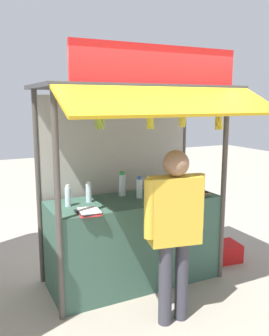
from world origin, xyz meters
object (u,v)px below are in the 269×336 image
water_bottle_right (68,196)px  banana_bunch_leftmost (150,121)px  magazine_stack_center (89,212)px  banana_bunch_inner_right (182,121)px  banana_bunch_inner_left (219,122)px  water_bottle_left (89,193)px  magazine_stack_back_right (196,193)px  vendor_person (175,222)px  banana_bunch_rightmost (100,120)px  water_bottle_mid_right (139,188)px  plastic_crate (226,251)px  water_bottle_back_left (122,185)px

water_bottle_right → banana_bunch_leftmost: size_ratio=0.77×
magazine_stack_center → banana_bunch_inner_right: banana_bunch_inner_right is taller
banana_bunch_inner_left → water_bottle_left: bearing=155.9°
magazine_stack_back_right → magazine_stack_center: (-1.36, -0.12, -0.01)m
vendor_person → magazine_stack_center: bearing=148.3°
water_bottle_right → vendor_person: bearing=-51.8°
banana_bunch_rightmost → banana_bunch_inner_left: bearing=-0.0°
water_bottle_mid_right → banana_bunch_inner_left: bearing=-34.4°
water_bottle_mid_right → banana_bunch_rightmost: size_ratio=0.87×
water_bottle_mid_right → banana_bunch_inner_left: 1.12m
magazine_stack_center → banana_bunch_rightmost: size_ratio=0.93×
banana_bunch_inner_left → plastic_crate: size_ratio=1.01×
water_bottle_mid_right → plastic_crate: bearing=-2.2°
banana_bunch_inner_right → banana_bunch_rightmost: size_ratio=1.01×
water_bottle_right → banana_bunch_inner_right: 1.40m
magazine_stack_center → banana_bunch_inner_left: size_ratio=0.79×
magazine_stack_center → banana_bunch_inner_right: bearing=-10.2°
water_bottle_mid_right → banana_bunch_leftmost: (-0.13, -0.47, 0.77)m
water_bottle_mid_right → magazine_stack_center: water_bottle_mid_right is taller
banana_bunch_leftmost → vendor_person: size_ratio=0.18×
water_bottle_left → water_bottle_mid_right: bearing=-9.1°
water_bottle_back_left → banana_bunch_inner_right: bearing=-60.2°
water_bottle_right → water_bottle_mid_right: water_bottle_mid_right is taller
banana_bunch_inner_right → banana_bunch_inner_left: 0.46m
plastic_crate → water_bottle_left: bearing=175.6°
banana_bunch_rightmost → banana_bunch_inner_left: size_ratio=0.85×
magazine_stack_back_right → banana_bunch_leftmost: banana_bunch_leftmost is taller
banana_bunch_rightmost → magazine_stack_center: bearing=111.0°
water_bottle_right → magazine_stack_back_right: size_ratio=0.83×
banana_bunch_inner_right → vendor_person: banana_bunch_inner_right is taller
plastic_crate → water_bottle_right: bearing=177.5°
plastic_crate → water_bottle_back_left: bearing=170.9°
water_bottle_left → banana_bunch_inner_right: banana_bunch_inner_right is taller
water_bottle_mid_right → plastic_crate: water_bottle_mid_right is taller
banana_bunch_leftmost → banana_bunch_inner_right: same height
water_bottle_left → vendor_person: 1.08m
banana_bunch_inner_right → banana_bunch_inner_left: bearing=-0.2°
banana_bunch_inner_right → plastic_crate: bearing=22.8°
magazine_stack_center → banana_bunch_inner_right: size_ratio=0.92×
vendor_person → banana_bunch_inner_left: bearing=38.2°
magazine_stack_back_right → banana_bunch_rightmost: banana_bunch_rightmost is taller
banana_bunch_inner_left → vendor_person: banana_bunch_inner_left is taller
magazine_stack_back_right → banana_bunch_inner_right: (-0.42, -0.30, 0.86)m
magazine_stack_back_right → banana_bunch_inner_right: bearing=-144.8°
water_bottle_left → plastic_crate: size_ratio=0.67×
banana_bunch_rightmost → banana_bunch_inner_left: 1.34m
banana_bunch_inner_right → magazine_stack_center: bearing=169.8°
water_bottle_back_left → banana_bunch_rightmost: (-0.51, -0.65, 0.77)m
water_bottle_left → banana_bunch_inner_right: 1.25m
water_bottle_back_left → banana_bunch_inner_left: banana_bunch_inner_left is taller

